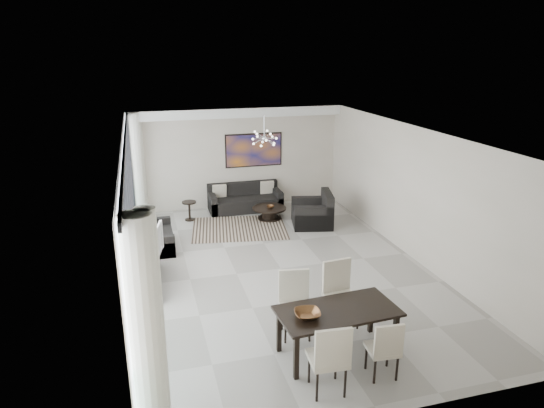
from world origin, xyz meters
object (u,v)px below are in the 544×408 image
object	(u,v)px
television	(152,243)
dining_table	(337,315)
sofa_main	(245,201)
tv_console	(146,272)
coffee_table	(269,212)

from	to	relation	value
television	dining_table	xyz separation A→B (m)	(2.56, -3.19, -0.17)
sofa_main	tv_console	world-z (taller)	sofa_main
television	dining_table	bearing A→B (deg)	-129.77
coffee_table	tv_console	size ratio (longest dim) A/B	0.53
tv_console	dining_table	size ratio (longest dim) A/B	0.94
coffee_table	television	world-z (taller)	television
dining_table	tv_console	bearing A→B (deg)	131.09
sofa_main	dining_table	xyz separation A→B (m)	(-0.16, -7.17, 0.41)
coffee_table	dining_table	distance (m)	6.26
tv_console	dining_table	world-z (taller)	dining_table
tv_console	sofa_main	bearing A→B (deg)	54.52
sofa_main	television	bearing A→B (deg)	-124.43
coffee_table	sofa_main	distance (m)	1.07
coffee_table	tv_console	world-z (taller)	tv_console
sofa_main	dining_table	world-z (taller)	same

